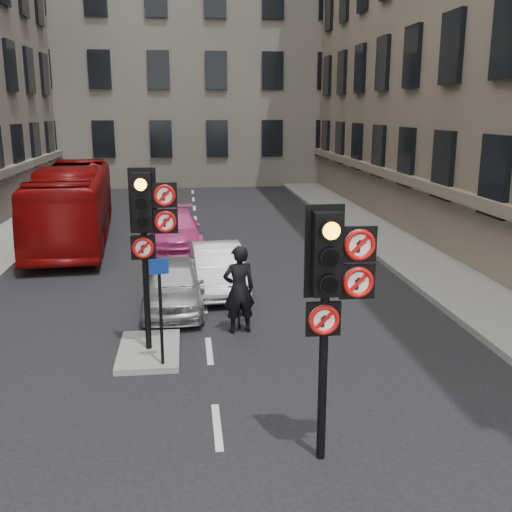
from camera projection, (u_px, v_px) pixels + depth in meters
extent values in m
plane|color=black|center=(226.00, 511.00, 7.30)|extent=(120.00, 120.00, 0.00)
cube|color=gray|center=(420.00, 255.00, 19.66)|extent=(3.00, 50.00, 0.16)
cube|color=gray|center=(149.00, 351.00, 11.97)|extent=(1.20, 2.00, 0.12)
cube|color=gray|center=(187.00, 31.00, 41.55)|extent=(30.00, 14.00, 20.00)
cylinder|color=black|center=(323.00, 379.00, 8.13)|extent=(0.12, 0.12, 2.40)
cube|color=black|center=(326.00, 254.00, 7.71)|extent=(0.36, 0.28, 1.10)
cube|color=black|center=(324.00, 251.00, 7.84)|extent=(0.52, 0.03, 1.25)
cylinder|color=orange|center=(332.00, 231.00, 7.39)|extent=(0.22, 0.01, 0.22)
cylinder|color=black|center=(331.00, 258.00, 7.48)|extent=(0.22, 0.01, 0.22)
cylinder|color=black|center=(330.00, 285.00, 7.56)|extent=(0.22, 0.01, 0.22)
cube|color=black|center=(359.00, 244.00, 7.71)|extent=(0.47, 0.05, 0.47)
cylinder|color=white|center=(360.00, 245.00, 7.67)|extent=(0.41, 0.02, 0.41)
torus|color=#BF0C0A|center=(360.00, 245.00, 7.66)|extent=(0.41, 0.06, 0.41)
cube|color=#BF0C0A|center=(360.00, 245.00, 7.66)|extent=(0.25, 0.01, 0.25)
cube|color=black|center=(357.00, 281.00, 7.83)|extent=(0.47, 0.05, 0.47)
cylinder|color=white|center=(358.00, 282.00, 7.79)|extent=(0.41, 0.02, 0.41)
torus|color=#BF0C0A|center=(358.00, 283.00, 7.78)|extent=(0.41, 0.06, 0.41)
cube|color=#BF0C0A|center=(358.00, 283.00, 7.78)|extent=(0.25, 0.01, 0.25)
cube|color=black|center=(323.00, 319.00, 7.90)|extent=(0.47, 0.05, 0.47)
cylinder|color=white|center=(324.00, 320.00, 7.86)|extent=(0.41, 0.02, 0.41)
torus|color=#BF0C0A|center=(324.00, 320.00, 7.85)|extent=(0.41, 0.06, 0.41)
cube|color=#BF0C0A|center=(324.00, 320.00, 7.85)|extent=(0.25, 0.01, 0.25)
cylinder|color=black|center=(146.00, 291.00, 11.67)|extent=(0.12, 0.12, 2.40)
cube|color=black|center=(142.00, 202.00, 11.25)|extent=(0.36, 0.28, 1.10)
cube|color=black|center=(143.00, 201.00, 11.37)|extent=(0.52, 0.03, 1.25)
cylinder|color=orange|center=(141.00, 185.00, 10.93)|extent=(0.22, 0.02, 0.22)
cylinder|color=black|center=(141.00, 204.00, 11.01)|extent=(0.22, 0.02, 0.22)
cylinder|color=black|center=(142.00, 222.00, 11.10)|extent=(0.22, 0.02, 0.22)
cube|color=black|center=(165.00, 195.00, 11.25)|extent=(0.47, 0.05, 0.47)
cylinder|color=white|center=(165.00, 195.00, 11.21)|extent=(0.41, 0.02, 0.41)
torus|color=#BF0C0A|center=(165.00, 195.00, 11.20)|extent=(0.41, 0.06, 0.41)
cube|color=#BF0C0A|center=(165.00, 196.00, 11.19)|extent=(0.25, 0.02, 0.25)
cube|color=black|center=(166.00, 221.00, 11.37)|extent=(0.47, 0.05, 0.47)
cylinder|color=white|center=(166.00, 222.00, 11.33)|extent=(0.41, 0.02, 0.41)
torus|color=#BF0C0A|center=(165.00, 222.00, 11.31)|extent=(0.41, 0.06, 0.41)
cube|color=#BF0C0A|center=(165.00, 222.00, 11.31)|extent=(0.25, 0.02, 0.25)
cube|color=black|center=(143.00, 247.00, 11.44)|extent=(0.47, 0.05, 0.47)
cylinder|color=white|center=(143.00, 248.00, 11.40)|extent=(0.41, 0.02, 0.41)
torus|color=#BF0C0A|center=(143.00, 248.00, 11.38)|extent=(0.41, 0.06, 0.41)
cube|color=#BF0C0A|center=(143.00, 248.00, 11.38)|extent=(0.25, 0.02, 0.25)
imported|color=#9B9EA2|center=(174.00, 285.00, 14.55)|extent=(1.51, 3.62, 1.22)
imported|color=silver|center=(218.00, 268.00, 16.09)|extent=(1.48, 3.76, 1.22)
imported|color=#CC3C86|center=(175.00, 230.00, 21.08)|extent=(1.97, 4.42, 1.26)
imported|color=maroon|center=(73.00, 204.00, 21.76)|extent=(3.11, 10.09, 2.77)
imported|color=black|center=(238.00, 300.00, 13.74)|extent=(0.58, 1.68, 0.99)
imported|color=black|center=(239.00, 289.00, 12.93)|extent=(0.78, 0.59, 1.94)
cylinder|color=black|center=(161.00, 313.00, 10.98)|extent=(0.06, 0.06, 2.00)
cube|color=navy|center=(159.00, 267.00, 10.71)|extent=(0.35, 0.11, 0.28)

